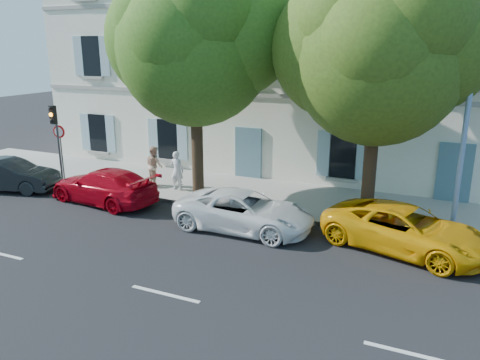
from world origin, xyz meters
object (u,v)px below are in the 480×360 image
at_px(car_yellow_supercar, 405,229).
at_px(pedestrian_a, 177,171).
at_px(tree_left, 195,49).
at_px(traffic_light, 55,127).
at_px(road_sign, 60,141).
at_px(car_white_coupe, 244,211).
at_px(car_red_coupe, 104,186).
at_px(car_dark_sedan, 9,175).
at_px(street_lamp, 470,91).
at_px(pedestrian_b, 154,166).
at_px(tree_right, 378,59).

xyz_separation_m(car_yellow_supercar, pedestrian_a, (-9.49, 2.23, 0.30)).
relative_size(tree_left, traffic_light, 2.64).
height_order(tree_left, road_sign, tree_left).
height_order(car_white_coupe, car_yellow_supercar, car_yellow_supercar).
distance_m(car_red_coupe, traffic_light, 4.22).
bearing_deg(road_sign, car_white_coupe, -11.02).
distance_m(car_dark_sedan, car_white_coupe, 11.17).
relative_size(car_white_coupe, car_yellow_supercar, 0.96).
distance_m(car_dark_sedan, car_red_coupe, 4.86).
relative_size(street_lamp, pedestrian_b, 4.73).
bearing_deg(tree_right, car_dark_sedan, -172.13).
distance_m(car_white_coupe, tree_left, 6.45).
distance_m(car_dark_sedan, road_sign, 2.61).
xyz_separation_m(tree_left, pedestrian_b, (-2.64, 0.82, -4.99)).
height_order(car_dark_sedan, pedestrian_b, pedestrian_b).
height_order(traffic_light, pedestrian_a, traffic_light).
bearing_deg(pedestrian_a, street_lamp, 175.55).
distance_m(tree_right, road_sign, 14.24).
bearing_deg(tree_right, car_yellow_supercar, -49.10).
height_order(tree_left, traffic_light, tree_left).
relative_size(traffic_light, pedestrian_a, 2.05).
xyz_separation_m(car_yellow_supercar, street_lamp, (1.34, 1.14, 4.13)).
bearing_deg(road_sign, car_yellow_supercar, -5.68).
bearing_deg(car_red_coupe, pedestrian_b, 170.93).
bearing_deg(car_yellow_supercar, pedestrian_b, 93.37).
relative_size(car_white_coupe, pedestrian_b, 2.75).
xyz_separation_m(tree_right, pedestrian_a, (-8.06, 0.59, -4.70)).
distance_m(car_yellow_supercar, road_sign, 15.30).
height_order(traffic_light, street_lamp, street_lamp).
height_order(car_red_coupe, car_white_coupe, car_red_coupe).
bearing_deg(road_sign, traffic_light, -69.98).
bearing_deg(tree_left, road_sign, -178.85).
bearing_deg(car_dark_sedan, car_red_coupe, -101.13).
bearing_deg(traffic_light, street_lamp, -0.14).
bearing_deg(car_red_coupe, traffic_light, -102.25).
distance_m(car_dark_sedan, tree_left, 10.02).
xyz_separation_m(tree_right, street_lamp, (2.77, -0.50, -0.87)).
xyz_separation_m(car_red_coupe, traffic_light, (-3.53, 1.25, 1.95)).
height_order(car_red_coupe, tree_left, tree_left).
height_order(car_yellow_supercar, road_sign, road_sign).
bearing_deg(car_white_coupe, traffic_light, 80.87).
bearing_deg(road_sign, pedestrian_a, 7.26).
xyz_separation_m(car_dark_sedan, pedestrian_a, (6.89, 2.65, 0.30)).
xyz_separation_m(road_sign, street_lamp, (16.51, -0.37, 2.86)).
bearing_deg(car_dark_sedan, pedestrian_a, -84.28).
height_order(traffic_light, road_sign, traffic_light).
relative_size(car_white_coupe, traffic_light, 1.39).
distance_m(car_yellow_supercar, street_lamp, 4.49).
relative_size(street_lamp, pedestrian_a, 4.89).
height_order(car_dark_sedan, car_white_coupe, car_dark_sedan).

